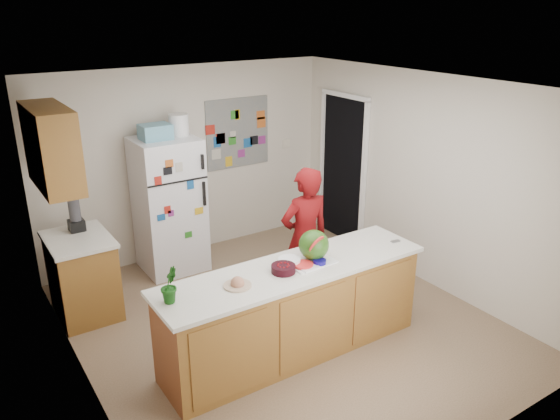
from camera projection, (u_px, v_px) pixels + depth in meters
floor at (282, 323)px, 5.86m from camera, size 4.00×4.50×0.02m
wall_back at (188, 162)px, 7.18m from camera, size 4.00×0.02×2.50m
wall_left at (74, 263)px, 4.38m from camera, size 0.02×4.50×2.50m
wall_right at (424, 180)px, 6.44m from camera, size 0.02×4.50×2.50m
ceiling at (282, 85)px, 4.97m from camera, size 4.00×4.50×0.02m
doorway at (343, 170)px, 7.64m from camera, size 0.03×0.85×2.04m
peninsula_base at (293, 313)px, 5.21m from camera, size 2.60×0.62×0.88m
peninsula_top at (294, 269)px, 5.04m from camera, size 2.68×0.70×0.04m
side_counter_base at (83, 278)px, 5.89m from camera, size 0.60×0.80×0.86m
side_counter_top at (78, 239)px, 5.73m from camera, size 0.64×0.84×0.04m
upper_cabinets at (51, 148)px, 5.27m from camera, size 0.35×1.00×0.80m
refrigerator at (169, 205)px, 6.79m from camera, size 0.75×0.70×1.70m
fridge_top_bin at (155, 132)px, 6.41m from camera, size 0.35×0.28×0.18m
photo_collage at (238, 133)px, 7.44m from camera, size 0.95×0.01×0.95m
person at (305, 239)px, 5.94m from camera, size 0.62×0.43×1.61m
blender_appliance at (75, 214)px, 5.84m from camera, size 0.12×0.12×0.38m
cutting_board at (310, 261)px, 5.14m from camera, size 0.45×0.34×0.01m
watermelon at (314, 245)px, 5.13m from camera, size 0.29×0.29×0.29m
watermelon_slice at (303, 265)px, 5.04m from camera, size 0.19×0.19×0.02m
cherry_bowl at (283, 269)px, 4.93m from camera, size 0.28×0.28×0.07m
white_bowl at (289, 261)px, 5.09m from camera, size 0.26×0.26×0.06m
cobalt_bowl at (320, 262)px, 5.08m from camera, size 0.14×0.14×0.05m
plate at (237, 285)px, 4.70m from camera, size 0.30×0.30×0.02m
paper_towel at (308, 267)px, 5.02m from camera, size 0.19×0.17×0.02m
keys at (395, 241)px, 5.58m from camera, size 0.10×0.06×0.01m
potted_plant at (169, 285)px, 4.41m from camera, size 0.21×0.21×0.30m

